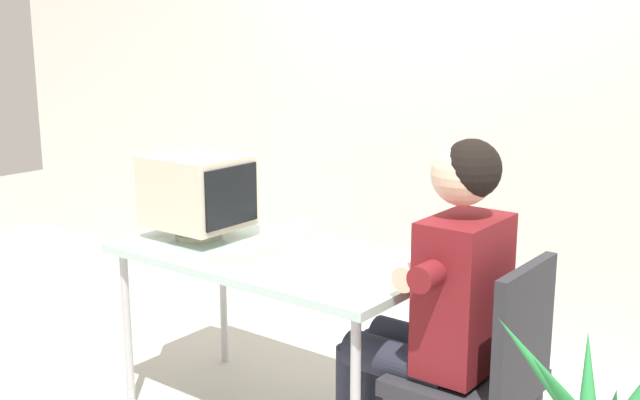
# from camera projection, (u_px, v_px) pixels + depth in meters

# --- Properties ---
(wall_back) EXTENTS (8.00, 0.10, 3.00)m
(wall_back) POSITION_uv_depth(u_px,v_px,m) (502.00, 55.00, 3.94)
(wall_back) COLOR silver
(wall_back) RESTS_ON ground_plane
(desk) EXTENTS (1.33, 0.71, 0.75)m
(desk) POSITION_uv_depth(u_px,v_px,m) (276.00, 265.00, 3.21)
(desk) COLOR #B7B7BC
(desk) RESTS_ON ground_plane
(crt_monitor) EXTENTS (0.41, 0.35, 0.36)m
(crt_monitor) POSITION_uv_depth(u_px,v_px,m) (198.00, 191.00, 3.38)
(crt_monitor) COLOR beige
(crt_monitor) RESTS_ON desk
(keyboard) EXTENTS (0.16, 0.46, 0.03)m
(keyboard) POSITION_uv_depth(u_px,v_px,m) (263.00, 245.00, 3.25)
(keyboard) COLOR beige
(keyboard) RESTS_ON desk
(office_chair) EXTENTS (0.45, 0.45, 0.90)m
(office_chair) POSITION_uv_depth(u_px,v_px,m) (484.00, 370.00, 2.69)
(office_chair) COLOR #4C4C51
(office_chair) RESTS_ON ground_plane
(person_seated) EXTENTS (0.70, 0.54, 1.29)m
(person_seated) POSITION_uv_depth(u_px,v_px,m) (436.00, 300.00, 2.76)
(person_seated) COLOR maroon
(person_seated) RESTS_ON ground_plane
(desk_mug) EXTENTS (0.09, 0.10, 0.08)m
(desk_mug) POSITION_uv_depth(u_px,v_px,m) (301.00, 228.00, 3.42)
(desk_mug) COLOR white
(desk_mug) RESTS_ON desk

